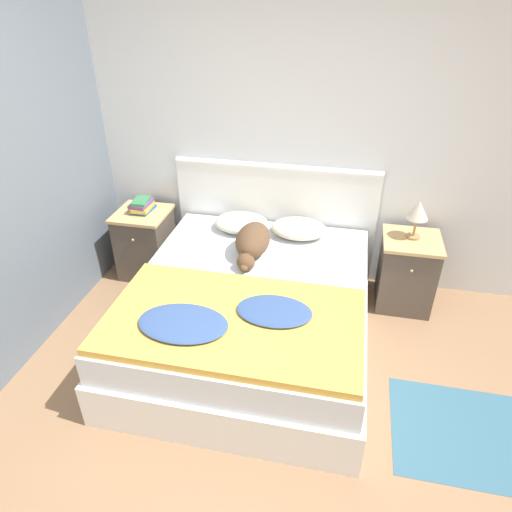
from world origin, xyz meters
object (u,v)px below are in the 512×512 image
object	(u,v)px
nightstand_left	(146,243)
nightstand_right	(406,272)
pillow_right	(299,228)
dog	(253,242)
table_lamp	(418,212)
book_stack	(142,205)
pillow_left	(242,223)
bed	(250,313)

from	to	relation	value
nightstand_left	nightstand_right	bearing A→B (deg)	0.00
pillow_right	dog	size ratio (longest dim) A/B	0.73
pillow_right	nightstand_right	bearing A→B (deg)	-0.31
pillow_right	table_lamp	world-z (taller)	table_lamp
dog	book_stack	size ratio (longest dim) A/B	2.64
table_lamp	pillow_left	bearing A→B (deg)	-179.15
nightstand_right	table_lamp	xyz separation A→B (m)	(0.00, 0.03, 0.55)
pillow_right	dog	world-z (taller)	dog
pillow_left	table_lamp	bearing A→B (deg)	0.85
book_stack	nightstand_right	bearing A→B (deg)	-0.68
pillow_right	nightstand_left	bearing A→B (deg)	-179.80
table_lamp	book_stack	bearing A→B (deg)	179.96
nightstand_right	pillow_left	xyz separation A→B (m)	(-1.43, 0.01, 0.31)
dog	nightstand_left	bearing A→B (deg)	161.23
nightstand_left	table_lamp	size ratio (longest dim) A/B	1.98
dog	pillow_left	bearing A→B (deg)	115.48
nightstand_right	table_lamp	distance (m)	0.55
book_stack	table_lamp	size ratio (longest dim) A/B	0.75
bed	table_lamp	xyz separation A→B (m)	(1.18, 0.79, 0.59)
nightstand_left	pillow_left	world-z (taller)	pillow_left
nightstand_left	pillow_left	xyz separation A→B (m)	(0.93, 0.01, 0.31)
nightstand_right	pillow_left	distance (m)	1.46
pillow_left	table_lamp	xyz separation A→B (m)	(1.43, 0.02, 0.24)
pillow_left	dog	world-z (taller)	dog
pillow_left	pillow_right	world-z (taller)	same
dog	book_stack	distance (m)	1.18
pillow_left	book_stack	bearing A→B (deg)	178.59
nightstand_left	dog	distance (m)	1.22
table_lamp	nightstand_left	bearing A→B (deg)	-179.36
book_stack	table_lamp	bearing A→B (deg)	-0.04
bed	book_stack	size ratio (longest dim) A/B	8.28
pillow_right	book_stack	bearing A→B (deg)	179.09
nightstand_left	table_lamp	world-z (taller)	table_lamp
pillow_left	pillow_right	size ratio (longest dim) A/B	1.00
bed	dog	distance (m)	0.56
nightstand_right	pillow_right	world-z (taller)	pillow_right
bed	nightstand_right	bearing A→B (deg)	32.93
nightstand_left	dog	xyz separation A→B (m)	(1.11, -0.38, 0.35)
dog	pillow_right	bearing A→B (deg)	50.40
dog	book_stack	bearing A→B (deg)	159.89
pillow_left	dog	distance (m)	0.43
nightstand_right	pillow_right	xyz separation A→B (m)	(-0.93, 0.01, 0.31)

